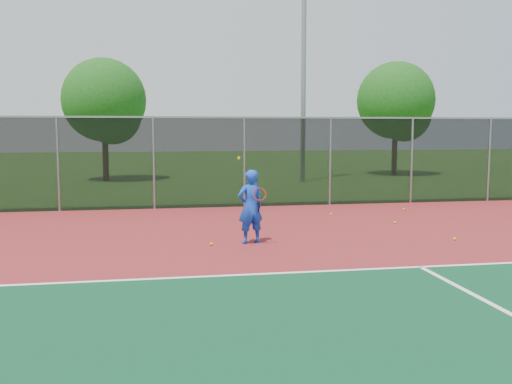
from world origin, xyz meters
TOP-DOWN VIEW (x-y plane):
  - ground at (0.00, 0.00)m, footprint 120.00×120.00m
  - court_apron at (0.00, 2.00)m, footprint 30.00×20.00m
  - fence_back at (0.00, 12.00)m, footprint 30.00×0.06m
  - tennis_player at (-0.81, 5.85)m, footprint 0.70×0.69m
  - practice_ball_0 at (3.59, 7.80)m, footprint 0.07×0.07m
  - practice_ball_4 at (-1.73, 5.72)m, footprint 0.07×0.07m
  - practice_ball_5 at (2.30, 9.61)m, footprint 0.07×0.07m
  - practice_ball_6 at (4.94, 10.22)m, footprint 0.07×0.07m
  - practice_ball_7 at (4.00, 5.33)m, footprint 0.07×0.07m
  - floodlight_n at (4.30, 20.69)m, footprint 0.90×0.40m
  - tree_back_left at (-5.36, 22.95)m, footprint 4.21×4.21m
  - tree_back_mid at (10.61, 23.74)m, footprint 4.37×4.37m

SIDE VIEW (x-z plane):
  - ground at x=0.00m, z-range 0.00..0.00m
  - court_apron at x=0.00m, z-range 0.00..0.02m
  - practice_ball_0 at x=3.59m, z-range 0.02..0.09m
  - practice_ball_4 at x=-1.73m, z-range 0.02..0.09m
  - practice_ball_5 at x=2.30m, z-range 0.02..0.09m
  - practice_ball_6 at x=4.94m, z-range 0.02..0.09m
  - practice_ball_7 at x=4.00m, z-range 0.02..0.09m
  - tennis_player at x=-0.81m, z-range -0.13..1.87m
  - fence_back at x=0.00m, z-range 0.05..3.08m
  - tree_back_left at x=-5.36m, z-range 0.79..6.98m
  - tree_back_mid at x=10.61m, z-range 0.82..7.23m
  - floodlight_n at x=4.30m, z-range 0.78..13.32m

